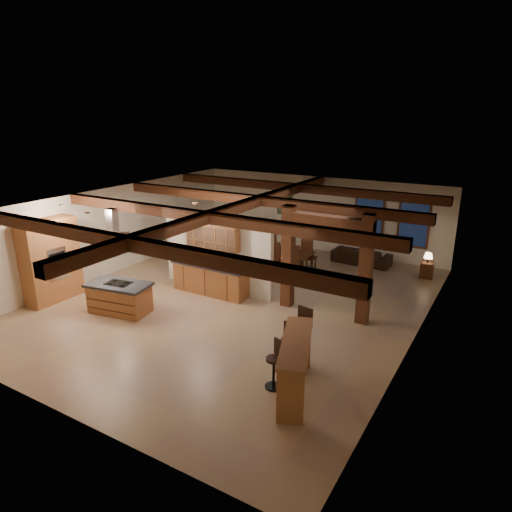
{
  "coord_description": "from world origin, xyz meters",
  "views": [
    {
      "loc": [
        6.74,
        -10.31,
        5.32
      ],
      "look_at": [
        0.37,
        0.5,
        1.3
      ],
      "focal_mm": 32.0,
      "sensor_mm": 36.0,
      "label": 1
    }
  ],
  "objects": [
    {
      "name": "back_windows",
      "position": [
        2.8,
        5.93,
        1.5
      ],
      "size": [
        2.7,
        0.07,
        1.7
      ],
      "color": "#401810",
      "rests_on": "room_walls"
    },
    {
      "name": "range_hood",
      "position": [
        -2.35,
        -2.27,
        1.78
      ],
      "size": [
        1.1,
        1.1,
        1.4
      ],
      "color": "silver",
      "rests_on": "room_walls"
    },
    {
      "name": "bar_stool_a",
      "position": [
        3.02,
        -3.26,
        0.51
      ],
      "size": [
        0.37,
        0.38,
        1.01
      ],
      "color": "black",
      "rests_on": "ground"
    },
    {
      "name": "upper_display_cabinet",
      "position": [
        -1.0,
        0.31,
        1.85
      ],
      "size": [
        1.8,
        0.36,
        0.95
      ],
      "color": "#A96236",
      "rests_on": "partition_wall"
    },
    {
      "name": "ground",
      "position": [
        0.0,
        0.0,
        0.0
      ],
      "size": [
        12.0,
        12.0,
        0.0
      ],
      "primitive_type": "plane",
      "color": "tan",
      "rests_on": "ground"
    },
    {
      "name": "bar_stool_c",
      "position": [
        2.91,
        -2.45,
        0.52
      ],
      "size": [
        0.35,
        0.36,
        1.01
      ],
      "color": "black",
      "rests_on": "ground"
    },
    {
      "name": "bar_counter",
      "position": [
        3.44,
        -3.21,
        0.76
      ],
      "size": [
        1.26,
        2.19,
        1.12
      ],
      "color": "#A96236",
      "rests_on": "ground"
    },
    {
      "name": "microwave",
      "position": [
        -0.1,
        0.11,
        1.06
      ],
      "size": [
        0.45,
        0.33,
        0.24
      ],
      "primitive_type": "imported",
      "rotation": [
        0.0,
        0.0,
        3.05
      ],
      "color": "silver",
      "rests_on": "back_counter"
    },
    {
      "name": "kitchen_island",
      "position": [
        -2.35,
        -2.27,
        0.43
      ],
      "size": [
        1.85,
        1.18,
        0.86
      ],
      "color": "#A96236",
      "rests_on": "ground"
    },
    {
      "name": "pantry_cabinet",
      "position": [
        -4.67,
        -2.6,
        1.2
      ],
      "size": [
        0.67,
        1.6,
        2.4
      ],
      "color": "#A96236",
      "rests_on": "ground"
    },
    {
      "name": "table_lamp",
      "position": [
        4.38,
        4.87,
        0.75
      ],
      "size": [
        0.28,
        0.28,
        0.33
      ],
      "color": "black",
      "rests_on": "side_table"
    },
    {
      "name": "room_walls",
      "position": [
        0.0,
        0.0,
        1.78
      ],
      "size": [
        12.0,
        12.0,
        12.0
      ],
      "color": "silver",
      "rests_on": "ground"
    },
    {
      "name": "back_counter",
      "position": [
        -1.0,
        0.11,
        0.48
      ],
      "size": [
        2.5,
        0.66,
        0.94
      ],
      "color": "#A96236",
      "rests_on": "ground"
    },
    {
      "name": "recessed_cans",
      "position": [
        -2.53,
        -1.93,
        2.87
      ],
      "size": [
        3.16,
        2.46,
        0.03
      ],
      "color": "silver",
      "rests_on": "room_walls"
    },
    {
      "name": "dining_chairs",
      "position": [
        -0.02,
        2.87,
        0.62
      ],
      "size": [
        1.9,
        1.9,
        1.21
      ],
      "color": "#401810",
      "rests_on": "ground"
    },
    {
      "name": "side_table",
      "position": [
        4.38,
        4.87,
        0.26
      ],
      "size": [
        0.46,
        0.46,
        0.52
      ],
      "primitive_type": "cube",
      "rotation": [
        0.0,
        0.0,
        0.11
      ],
      "color": "#401810",
      "rests_on": "ground"
    },
    {
      "name": "framed_art",
      "position": [
        -1.5,
        5.94,
        1.7
      ],
      "size": [
        0.65,
        0.05,
        0.85
      ],
      "color": "#401810",
      "rests_on": "room_walls"
    },
    {
      "name": "sofa",
      "position": [
        2.05,
        5.18,
        0.3
      ],
      "size": [
        2.1,
        0.88,
        0.61
      ],
      "primitive_type": "imported",
      "rotation": [
        0.0,
        0.0,
        3.11
      ],
      "color": "black",
      "rests_on": "ground"
    },
    {
      "name": "dining_table",
      "position": [
        -0.02,
        2.87,
        0.36
      ],
      "size": [
        2.1,
        1.25,
        0.72
      ],
      "primitive_type": "imported",
      "rotation": [
        0.0,
        0.0,
        0.06
      ],
      "color": "#3C1F0F",
      "rests_on": "ground"
    },
    {
      "name": "ceiling_beams",
      "position": [
        0.0,
        0.0,
        2.76
      ],
      "size": [
        10.0,
        12.0,
        0.28
      ],
      "color": "#401810",
      "rests_on": "room_walls"
    },
    {
      "name": "timber_posts",
      "position": [
        2.5,
        0.5,
        1.76
      ],
      "size": [
        2.5,
        0.3,
        2.9
      ],
      "color": "#401810",
      "rests_on": "ground"
    },
    {
      "name": "partition_wall",
      "position": [
        -1.0,
        0.5,
        1.1
      ],
      "size": [
        3.8,
        0.18,
        2.2
      ],
      "primitive_type": "cube",
      "color": "silver",
      "rests_on": "ground"
    },
    {
      "name": "bar_stool_b",
      "position": [
        3.04,
        -2.1,
        0.64
      ],
      "size": [
        0.44,
        0.45,
        1.25
      ],
      "color": "black",
      "rests_on": "ground"
    }
  ]
}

